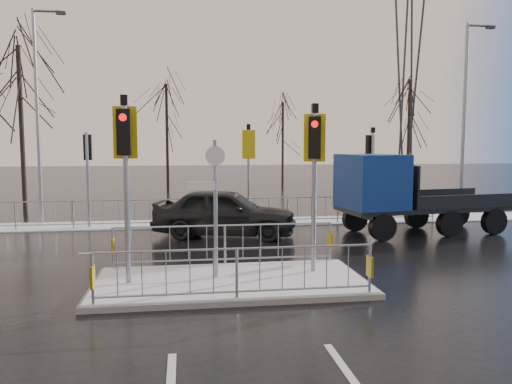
{
  "coord_description": "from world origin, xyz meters",
  "views": [
    {
      "loc": [
        -1.0,
        -10.79,
        3.15
      ],
      "look_at": [
        0.99,
        2.77,
        1.8
      ],
      "focal_mm": 35.0,
      "sensor_mm": 36.0,
      "label": 1
    }
  ],
  "objects": [
    {
      "name": "tree_near_b",
      "position": [
        -8.0,
        12.5,
        5.15
      ],
      "size": [
        4.0,
        4.0,
        7.55
      ],
      "color": "black",
      "rests_on": "ground"
    },
    {
      "name": "pylon_wires",
      "position": [
        16.88,
        30.0,
        11.03
      ],
      "size": [
        70.0,
        2.38,
        19.97
      ],
      "color": "#2D3033",
      "rests_on": "ground"
    },
    {
      "name": "tree_far_a",
      "position": [
        -2.0,
        22.0,
        4.82
      ],
      "size": [
        3.75,
        3.75,
        7.08
      ],
      "color": "black",
      "rests_on": "ground"
    },
    {
      "name": "car_far_lane",
      "position": [
        0.37,
        5.85,
        0.82
      ],
      "size": [
        5.15,
        3.13,
        1.64
      ],
      "primitive_type": "imported",
      "rotation": [
        0.0,
        0.0,
        1.3
      ],
      "color": "black",
      "rests_on": "ground"
    },
    {
      "name": "tree_far_c",
      "position": [
        14.0,
        21.0,
        5.15
      ],
      "size": [
        4.0,
        4.0,
        7.55
      ],
      "color": "black",
      "rests_on": "ground"
    },
    {
      "name": "traffic_island",
      "position": [
        -0.01,
        0.01,
        0.39
      ],
      "size": [
        6.0,
        3.04,
        4.15
      ],
      "color": "slate",
      "rests_on": "ground"
    },
    {
      "name": "street_lamp_right",
      "position": [
        10.57,
        8.5,
        4.39
      ],
      "size": [
        1.25,
        0.18,
        8.0
      ],
      "color": "gray",
      "rests_on": "ground"
    },
    {
      "name": "ground",
      "position": [
        0.0,
        0.0,
        0.0
      ],
      "size": [
        120.0,
        120.0,
        0.0
      ],
      "primitive_type": "plane",
      "color": "black",
      "rests_on": "ground"
    },
    {
      "name": "lane_markings",
      "position": [
        0.0,
        -0.33,
        0.0
      ],
      "size": [
        8.0,
        11.38,
        0.01
      ],
      "color": "silver",
      "rests_on": "ground"
    },
    {
      "name": "tree_far_b",
      "position": [
        6.0,
        24.0,
        4.18
      ],
      "size": [
        3.25,
        3.25,
        6.14
      ],
      "color": "black",
      "rests_on": "ground"
    },
    {
      "name": "street_lamp_left",
      "position": [
        -6.43,
        9.5,
        4.49
      ],
      "size": [
        1.25,
        0.18,
        8.2
      ],
      "color": "gray",
      "rests_on": "ground"
    },
    {
      "name": "far_kerb_fixtures",
      "position": [
        0.29,
        8.09,
        1.02
      ],
      "size": [
        18.0,
        0.65,
        3.83
      ],
      "color": "gray",
      "rests_on": "ground"
    },
    {
      "name": "snow_verge",
      "position": [
        0.0,
        8.6,
        0.02
      ],
      "size": [
        30.0,
        2.0,
        0.04
      ],
      "primitive_type": "cube",
      "color": "white",
      "rests_on": "ground"
    },
    {
      "name": "flatbed_truck",
      "position": [
        6.13,
        5.36,
        1.47
      ],
      "size": [
        6.2,
        2.96,
        2.77
      ],
      "color": "black",
      "rests_on": "ground"
    }
  ]
}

